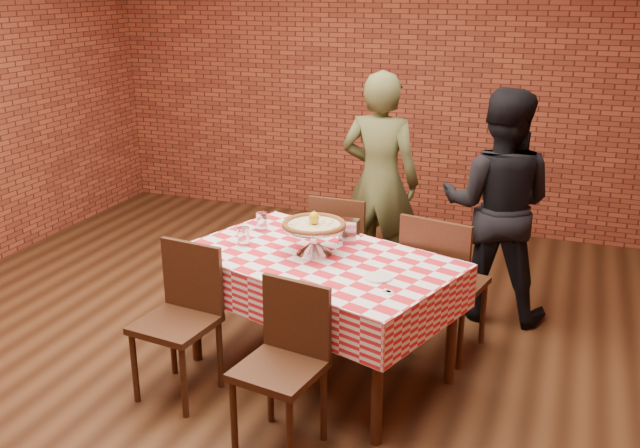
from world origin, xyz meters
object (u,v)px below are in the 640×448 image
Objects in this scene: condiment_caddy at (349,232)px; pizza at (314,225)px; diner_olive at (380,181)px; chair_far_left at (345,250)px; chair_far_right at (445,281)px; table at (319,315)px; water_glass_left at (243,236)px; chair_near_right at (279,373)px; pizza_stand at (314,240)px; diner_black at (498,206)px; chair_near_left at (175,326)px; water_glass_right at (262,221)px.

pizza is at bearing -124.67° from condiment_caddy.
diner_olive reaches higher than pizza.
chair_far_right reaches higher than chair_far_left.
table is 9.92× the size of condiment_caddy.
water_glass_left reaches higher than chair_near_right.
pizza is (0.00, 0.00, 0.09)m from pizza_stand.
chair_far_right is (0.80, -0.37, 0.03)m from chair_far_left.
pizza reaches higher than chair_far_left.
diner_olive is at bearing 72.03° from water_glass_left.
water_glass_left is 0.12× the size of chair_far_right.
diner_olive is (0.46, 1.42, 0.02)m from water_glass_left.
diner_black reaches higher than chair_far_left.
chair_near_left is at bearing -141.90° from table.
water_glass_left is (-0.45, -0.03, -0.03)m from pizza_stand.
table is 1.50m from diner_olive.
diner_olive reaches higher than chair_near_right.
pizza reaches higher than chair_near_left.
chair_near_right is 2.25m from diner_olive.
pizza is at bearing 139.92° from table.
table is at bearing 99.27° from chair_far_left.
chair_near_left reaches higher than chair_far_left.
diner_olive reaches higher than water_glass_left.
pizza is 0.42× the size of chair_near_left.
water_glass_right is at bearing 127.51° from chair_near_right.
pizza is 3.23× the size of water_glass_right.
condiment_caddy is at bearing 98.46° from diner_olive.
chair_near_right is (-0.02, -1.05, -0.40)m from condiment_caddy.
pizza reaches higher than water_glass_left.
pizza_stand is 0.27m from condiment_caddy.
water_glass_left is at bearing 69.29° from chair_far_left.
condiment_caddy is 0.10× the size of diner_black.
chair_far_right is 0.74m from diner_black.
pizza_stand is 0.43× the size of chair_near_left.
chair_near_left is 2.10m from diner_olive.
pizza_stand reaches higher than chair_far_left.
chair_far_left is 0.94× the size of chair_far_right.
diner_olive reaches higher than chair_far_left.
pizza is 0.28m from condiment_caddy.
diner_olive is (-0.11, 2.21, 0.40)m from chair_near_right.
pizza_stand is 0.09m from pizza.
chair_far_left is at bearing 69.08° from water_glass_left.
water_glass_right is (-0.51, 0.31, 0.44)m from table.
water_glass_right is at bearing 149.66° from pizza_stand.
chair_far_right is at bearing 36.47° from pizza.
water_glass_left is 0.07× the size of diner_black.
diner_olive is at bearing 66.99° from water_glass_right.
diner_olive reaches higher than water_glass_right.
chair_far_right is (0.70, 0.52, -0.37)m from pizza_stand.
chair_near_left is at bearing -100.89° from water_glass_right.
table is 1.53m from diner_black.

